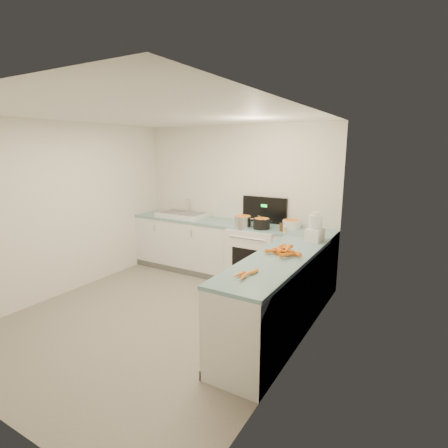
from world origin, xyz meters
The scene contains 19 objects.
floor centered at (0.00, 0.00, 0.00)m, with size 3.50×4.00×0.00m, color gray, non-canonical shape.
ceiling centered at (0.00, 0.00, 2.50)m, with size 3.50×4.00×0.00m, color white, non-canonical shape.
wall_back centered at (0.00, 2.00, 1.25)m, with size 3.50×2.50×0.00m, color white, non-canonical shape.
wall_left centered at (-1.75, 0.00, 1.25)m, with size 4.00×2.50×0.00m, color white, non-canonical shape.
wall_right centered at (1.75, 0.00, 1.25)m, with size 4.00×2.50×0.00m, color white, non-canonical shape.
counter_back centered at (0.00, 1.70, 0.47)m, with size 3.50×0.62×0.94m.
counter_right centered at (1.45, 0.30, 0.47)m, with size 0.62×2.20×0.94m.
stove centered at (0.55, 1.69, 0.47)m, with size 0.76×0.65×1.36m.
sink centered at (-0.90, 1.70, 0.98)m, with size 0.86×0.52×0.31m.
steel_pot centered at (0.40, 1.51, 1.01)m, with size 0.26×0.26×0.19m, color silver.
black_pot centered at (0.70, 1.53, 1.01)m, with size 0.25×0.25×0.18m, color black.
wooden_spoon centered at (0.70, 1.53, 1.11)m, with size 0.01×0.01×0.35m, color #AD7A47.
mixing_bowl centered at (1.08, 1.79, 1.00)m, with size 0.27×0.27×0.12m, color white.
extract_bottle centered at (1.01, 1.53, 1.00)m, with size 0.05×0.05×0.12m, color #593319.
spice_jar centered at (1.10, 1.47, 0.98)m, with size 0.05×0.05×0.08m, color #E5B266.
food_processor centered at (1.59, 1.23, 1.11)m, with size 0.21×0.25×0.38m.
carrot_pile centered at (1.46, 0.48, 0.98)m, with size 0.46×0.41×0.09m.
peeled_carrots centered at (1.40, -0.39, 0.96)m, with size 0.15×0.35×0.04m.
peelings centered at (-1.11, 1.70, 1.02)m, with size 0.24×0.20×0.01m.
Camera 1 is at (2.79, -3.16, 2.12)m, focal length 28.00 mm.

